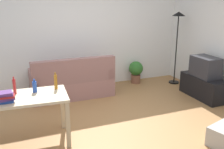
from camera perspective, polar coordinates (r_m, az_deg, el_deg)
name	(u,v)px	position (r m, az deg, el deg)	size (l,w,h in m)	color
ground_plane	(117,123)	(4.67, 1.16, -10.76)	(5.20, 4.40, 0.02)	#9E7042
wall_rear	(82,32)	(6.28, -6.71, 9.33)	(5.20, 0.10, 2.70)	white
couch	(72,83)	(5.83, -8.76, -1.86)	(1.78, 0.84, 0.92)	#996B66
tv_stand	(203,87)	(6.06, 19.47, -2.60)	(0.44, 1.10, 0.48)	black
tv	(205,67)	(5.93, 19.92, 1.61)	(0.41, 0.60, 0.44)	#2D2D33
torchiere_lamp	(178,28)	(6.63, 14.31, 9.88)	(0.32, 0.32, 1.81)	black
desk	(26,103)	(4.02, -18.49, -6.00)	(1.25, 0.78, 0.76)	#C6B28E
potted_plant	(136,71)	(6.68, 5.30, 0.88)	(0.36, 0.36, 0.57)	brown
bottle_red	(14,86)	(4.09, -20.75, -2.47)	(0.05, 0.05, 0.27)	#AD2323
bottle_blue	(35,87)	(4.08, -16.71, -2.57)	(0.07, 0.07, 0.21)	#2347A3
bottle_amber	(56,82)	(4.12, -12.33, -1.59)	(0.05, 0.05, 0.27)	#9E6019
book_stack	(6,97)	(3.81, -22.43, -4.65)	(0.25, 0.20, 0.16)	navy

